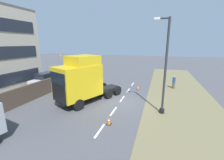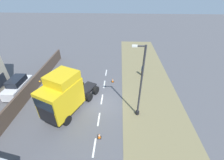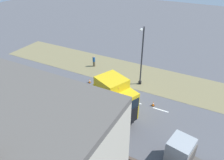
# 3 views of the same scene
# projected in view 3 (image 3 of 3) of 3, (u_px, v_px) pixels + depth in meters

# --- Properties ---
(ground_plane) EXTENTS (120.00, 120.00, 0.00)m
(ground_plane) POSITION_uv_depth(u_px,v_px,m) (115.00, 96.00, 26.77)
(ground_plane) COLOR #515156
(ground_plane) RESTS_ON ground
(grass_verge) EXTENTS (7.00, 44.00, 0.01)m
(grass_verge) POSITION_uv_depth(u_px,v_px,m) (135.00, 75.00, 31.31)
(grass_verge) COLOR olive
(grass_verge) RESTS_ON ground
(lane_markings) EXTENTS (0.16, 14.60, 0.00)m
(lane_markings) POSITION_uv_depth(u_px,v_px,m) (110.00, 95.00, 27.05)
(lane_markings) COLOR white
(lane_markings) RESTS_ON ground
(boundary_wall) EXTENTS (0.25, 24.00, 1.76)m
(boundary_wall) POSITION_uv_depth(u_px,v_px,m) (70.00, 139.00, 19.50)
(boundary_wall) COLOR #4C3D33
(boundary_wall) RESTS_ON ground
(lorry_cab) EXTENTS (5.27, 7.73, 4.86)m
(lorry_cab) POSITION_uv_depth(u_px,v_px,m) (114.00, 99.00, 22.14)
(lorry_cab) COLOR black
(lorry_cab) RESTS_ON ground
(flatbed_truck) EXTENTS (2.97, 5.49, 2.48)m
(flatbed_truck) POSITION_uv_depth(u_px,v_px,m) (185.00, 155.00, 17.51)
(flatbed_truck) COLOR #999EA3
(flatbed_truck) RESTS_ON ground
(parked_car) EXTENTS (1.84, 4.37, 2.11)m
(parked_car) POSITION_uv_depth(u_px,v_px,m) (43.00, 145.00, 18.75)
(parked_car) COLOR silver
(parked_car) RESTS_ON ground
(lamp_post) EXTENTS (1.32, 0.41, 7.80)m
(lamp_post) POSITION_uv_depth(u_px,v_px,m) (141.00, 60.00, 27.37)
(lamp_post) COLOR black
(lamp_post) RESTS_ON ground
(pedestrian) EXTENTS (0.39, 0.39, 1.71)m
(pedestrian) POSITION_uv_depth(u_px,v_px,m) (94.00, 61.00, 33.19)
(pedestrian) COLOR brown
(pedestrian) RESTS_ON ground
(traffic_cone_lead) EXTENTS (0.36, 0.36, 0.58)m
(traffic_cone_lead) POSITION_uv_depth(u_px,v_px,m) (89.00, 81.00, 29.30)
(traffic_cone_lead) COLOR black
(traffic_cone_lead) RESTS_ON ground
(traffic_cone_trailing) EXTENTS (0.36, 0.36, 0.58)m
(traffic_cone_trailing) POSITION_uv_depth(u_px,v_px,m) (153.00, 104.00, 24.97)
(traffic_cone_trailing) COLOR black
(traffic_cone_trailing) RESTS_ON ground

